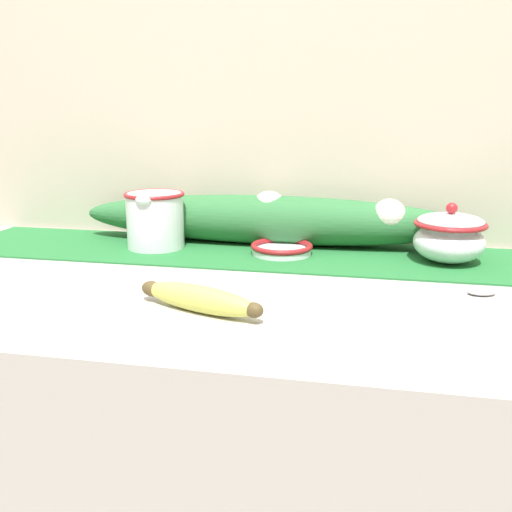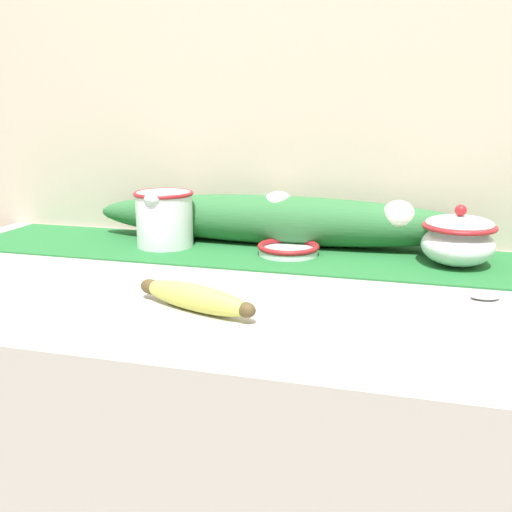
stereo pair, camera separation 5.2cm
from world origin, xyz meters
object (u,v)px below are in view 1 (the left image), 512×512
(cream_pitcher, at_px, (155,218))
(sugar_bowl, at_px, (449,236))
(small_dish, at_px, (282,249))
(spoon, at_px, (476,292))
(banana, at_px, (199,299))

(cream_pitcher, xyz_separation_m, sugar_bowl, (0.55, -0.00, -0.01))
(small_dish, distance_m, spoon, 0.36)
(banana, xyz_separation_m, spoon, (0.38, 0.15, -0.01))
(sugar_bowl, height_order, spoon, sugar_bowl)
(sugar_bowl, bearing_deg, small_dish, -179.47)
(banana, height_order, spoon, banana)
(banana, bearing_deg, cream_pitcher, 119.90)
(small_dish, bearing_deg, cream_pitcher, 179.11)
(sugar_bowl, distance_m, small_dish, 0.30)
(spoon, bearing_deg, sugar_bowl, 84.39)
(small_dish, bearing_deg, spoon, -28.34)
(sugar_bowl, relative_size, small_dish, 1.08)
(sugar_bowl, bearing_deg, cream_pitcher, 179.88)
(cream_pitcher, relative_size, small_dish, 1.17)
(banana, relative_size, spoon, 1.23)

